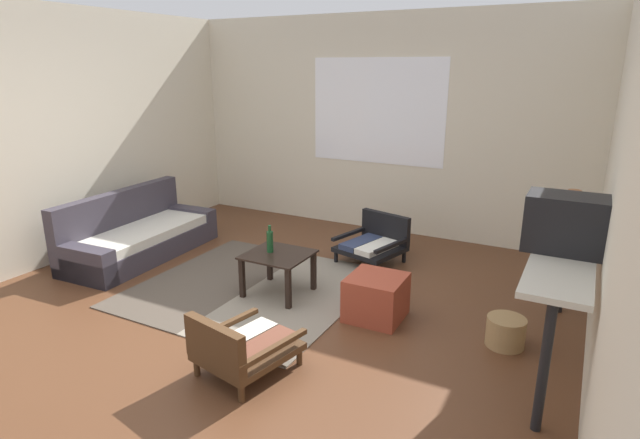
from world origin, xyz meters
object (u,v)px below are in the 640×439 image
Objects in this scene: couch at (138,236)px; console_shelf at (563,260)px; coffee_table at (278,262)px; armchair_striped_foreground at (241,347)px; armchair_by_window at (374,241)px; wicker_basket at (506,332)px; ottoman_orange at (376,297)px; clay_vase at (572,213)px; glass_bottle at (270,241)px; crt_television at (568,223)px.

console_shelf reaches higher than couch.
couch is 3.18× the size of coffee_table.
armchair_striped_foreground reaches higher than coffee_table.
armchair_by_window reaches higher than wicker_basket.
armchair_by_window reaches higher than ottoman_orange.
wicker_basket is (-0.33, 0.05, -0.67)m from console_shelf.
coffee_table is 1.32m from armchair_by_window.
couch is at bearing -155.82° from armchair_by_window.
armchair_striped_foreground reaches higher than ottoman_orange.
console_shelf is 0.74m from wicker_basket.
ottoman_orange is 1.06m from wicker_basket.
couch is 2.81m from armchair_striped_foreground.
clay_vase is at bearing 55.17° from wicker_basket.
glass_bottle is at bearing 114.62° from armchair_striped_foreground.
couch is 0.99× the size of console_shelf.
armchair_striped_foreground is at bearing -68.75° from coffee_table.
couch is 1.91m from glass_bottle.
glass_bottle is at bearing 176.06° from coffee_table.
ottoman_orange is at bearing 179.68° from console_shelf.
glass_bottle is at bearing -114.37° from armchair_by_window.
armchair_striped_foreground is 2.52× the size of wicker_basket.
glass_bottle reaches higher than armchair_striped_foreground.
armchair_by_window is 1.64× the size of ottoman_orange.
ottoman_orange is (0.51, 1.23, -0.03)m from armchair_striped_foreground.
armchair_by_window is at bearing 112.92° from ottoman_orange.
couch is 2.44× the size of armchair_by_window.
coffee_table is 2.23× the size of glass_bottle.
crt_television reaches higher than ottoman_orange.
ottoman_orange is 1.50m from console_shelf.
armchair_striped_foreground is (2.45, -1.38, -0.01)m from couch.
clay_vase is at bearing 11.36° from glass_bottle.
glass_bottle is (-0.09, 0.01, 0.19)m from coffee_table.
couch is 4.02m from wicker_basket.
coffee_table reaches higher than ottoman_orange.
armchair_striped_foreground is (0.02, -2.47, -0.01)m from armchair_by_window.
couch is at bearing 178.03° from console_shelf.
crt_television is at bearing -20.44° from wicker_basket.
armchair_by_window is (0.47, 1.23, -0.10)m from coffee_table.
coffee_table is 2.51m from clay_vase.
console_shelf is at bearing -90.00° from clay_vase.
coffee_table is at bearing 179.67° from console_shelf.
ottoman_orange is (0.52, -1.24, -0.04)m from armchair_by_window.
armchair_by_window is at bearing 159.04° from clay_vase.
armchair_striped_foreground is at bearing -112.27° from ottoman_orange.
console_shelf is (4.34, -0.15, 0.56)m from couch.
ottoman_orange is 1.57× the size of wicker_basket.
coffee_table is 2.41m from console_shelf.
coffee_table is 2.06m from wicker_basket.
armchair_by_window is 2.18m from clay_vase.
wicker_basket is (1.58, -1.20, -0.11)m from armchair_by_window.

